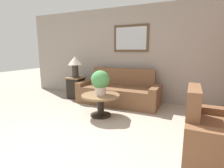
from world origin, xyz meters
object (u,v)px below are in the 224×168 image
(side_table, at_px, (76,87))
(table_lamp, at_px, (75,63))
(couch_main, at_px, (119,92))
(potted_plant_on_table, at_px, (100,81))
(armchair, at_px, (222,137))
(coffee_table, at_px, (101,100))

(side_table, height_order, table_lamp, table_lamp)
(couch_main, relative_size, side_table, 3.43)
(side_table, bearing_deg, couch_main, 1.58)
(side_table, xyz_separation_m, potted_plant_on_table, (1.37, -0.99, 0.44))
(side_table, height_order, potted_plant_on_table, potted_plant_on_table)
(potted_plant_on_table, bearing_deg, table_lamp, 144.23)
(side_table, bearing_deg, armchair, -25.42)
(armchair, relative_size, coffee_table, 1.34)
(armchair, xyz_separation_m, coffee_table, (-2.16, 0.68, 0.06))
(coffee_table, distance_m, potted_plant_on_table, 0.42)
(couch_main, distance_m, potted_plant_on_table, 1.13)
(couch_main, height_order, table_lamp, table_lamp)
(coffee_table, bearing_deg, table_lamp, 144.05)
(coffee_table, height_order, side_table, side_table)
(potted_plant_on_table, bearing_deg, couch_main, 90.01)
(couch_main, bearing_deg, side_table, -178.42)
(coffee_table, xyz_separation_m, side_table, (-1.38, 1.00, -0.02))
(side_table, distance_m, potted_plant_on_table, 1.74)
(couch_main, relative_size, potted_plant_on_table, 4.16)
(armchair, bearing_deg, table_lamp, 64.36)
(couch_main, xyz_separation_m, armchair, (2.17, -1.72, -0.01))
(armchair, relative_size, table_lamp, 1.79)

